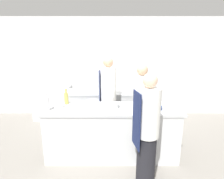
% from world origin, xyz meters
% --- Properties ---
extents(ground_plane, '(16.00, 16.00, 0.00)m').
position_xyz_m(ground_plane, '(0.00, 0.00, 0.00)').
color(ground_plane, gray).
extents(wall_back, '(8.00, 0.06, 2.80)m').
position_xyz_m(wall_back, '(0.00, 2.13, 1.40)').
color(wall_back, silver).
rests_on(wall_back, ground_plane).
extents(prep_counter, '(2.41, 0.74, 0.93)m').
position_xyz_m(prep_counter, '(0.00, 0.00, 0.47)').
color(prep_counter, silver).
rests_on(prep_counter, ground_plane).
extents(pass_counter, '(1.84, 0.68, 0.93)m').
position_xyz_m(pass_counter, '(-0.21, 1.21, 0.47)').
color(pass_counter, silver).
rests_on(pass_counter, ground_plane).
extents(oven_range, '(0.96, 0.60, 0.90)m').
position_xyz_m(oven_range, '(-1.68, 1.78, 0.45)').
color(oven_range, silver).
rests_on(oven_range, ground_plane).
extents(chef_at_prep_near, '(0.36, 0.35, 1.66)m').
position_xyz_m(chef_at_prep_near, '(0.50, -0.70, 0.84)').
color(chef_at_prep_near, black).
rests_on(chef_at_prep_near, ground_plane).
extents(chef_at_stove, '(0.39, 0.37, 1.64)m').
position_xyz_m(chef_at_stove, '(0.63, 0.64, 0.82)').
color(chef_at_stove, black).
rests_on(chef_at_stove, ground_plane).
extents(chef_at_pass_far, '(0.35, 0.34, 1.79)m').
position_xyz_m(chef_at_pass_far, '(-0.08, 0.60, 0.91)').
color(chef_at_pass_far, black).
rests_on(chef_at_pass_far, ground_plane).
extents(bottle_olive_oil, '(0.08, 0.08, 0.20)m').
position_xyz_m(bottle_olive_oil, '(0.62, -0.17, 1.01)').
color(bottle_olive_oil, '#5B2319').
rests_on(bottle_olive_oil, prep_counter).
extents(bottle_vinegar, '(0.06, 0.06, 0.27)m').
position_xyz_m(bottle_vinegar, '(0.46, -0.14, 1.04)').
color(bottle_vinegar, black).
rests_on(bottle_vinegar, prep_counter).
extents(bottle_wine, '(0.07, 0.07, 0.22)m').
position_xyz_m(bottle_wine, '(0.66, 0.14, 1.02)').
color(bottle_wine, '#2D5175').
rests_on(bottle_wine, prep_counter).
extents(bottle_cooking_oil, '(0.09, 0.09, 0.32)m').
position_xyz_m(bottle_cooking_oil, '(-1.10, -0.15, 1.06)').
color(bottle_cooking_oil, silver).
rests_on(bottle_cooking_oil, prep_counter).
extents(bottle_sauce, '(0.08, 0.08, 0.30)m').
position_xyz_m(bottle_sauce, '(-0.86, 0.21, 1.05)').
color(bottle_sauce, '#B2A84C').
rests_on(bottle_sauce, prep_counter).
extents(bowl_mixing_large, '(0.24, 0.24, 0.08)m').
position_xyz_m(bowl_mixing_large, '(0.01, 0.02, 0.97)').
color(bowl_mixing_large, '#B7BABC').
rests_on(bowl_mixing_large, prep_counter).
extents(bowl_prep_small, '(0.25, 0.25, 0.07)m').
position_xyz_m(bowl_prep_small, '(-0.37, 0.18, 0.97)').
color(bowl_prep_small, white).
rests_on(bowl_prep_small, prep_counter).
extents(bowl_ceramic_blue, '(0.16, 0.16, 0.07)m').
position_xyz_m(bowl_ceramic_blue, '(-0.94, -0.02, 0.97)').
color(bowl_ceramic_blue, white).
rests_on(bowl_ceramic_blue, prep_counter).
extents(bowl_wooden_salad, '(0.18, 0.18, 0.05)m').
position_xyz_m(bowl_wooden_salad, '(0.79, -0.07, 0.96)').
color(bowl_wooden_salad, navy).
rests_on(bowl_wooden_salad, prep_counter).
extents(cup, '(0.09, 0.09, 0.08)m').
position_xyz_m(cup, '(0.54, -0.06, 0.97)').
color(cup, white).
rests_on(cup, prep_counter).
extents(stockpot, '(0.24, 0.24, 0.25)m').
position_xyz_m(stockpot, '(-0.18, 1.28, 1.06)').
color(stockpot, silver).
rests_on(stockpot, pass_counter).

